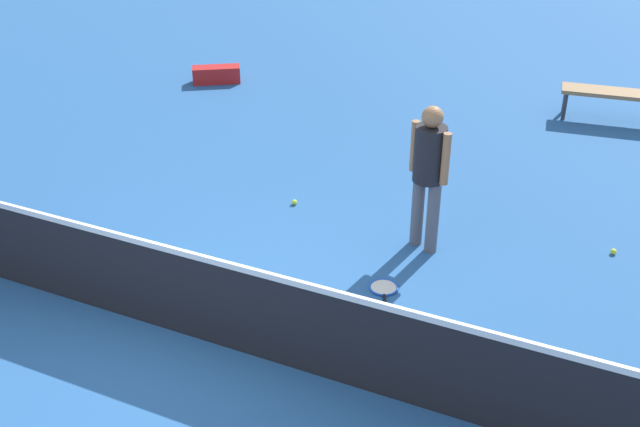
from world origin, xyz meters
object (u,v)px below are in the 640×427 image
at_px(tennis_ball_by_net, 294,202).
at_px(tennis_ball_midcourt, 613,252).
at_px(player_near_side, 429,167).
at_px(equipment_bag, 214,75).
at_px(tennis_racket_near_player, 384,289).
at_px(tennis_ball_near_player, 539,351).
at_px(courtside_bench, 613,95).

bearing_deg(tennis_ball_by_net, tennis_ball_midcourt, -173.04).
height_order(player_near_side, equipment_bag, player_near_side).
bearing_deg(tennis_racket_near_player, equipment_bag, -43.51).
relative_size(player_near_side, tennis_ball_near_player, 25.76).
distance_m(tennis_ball_by_net, equipment_bag, 4.54).
distance_m(tennis_ball_near_player, courtside_bench, 5.98).
bearing_deg(tennis_racket_near_player, tennis_ball_near_player, 167.78).
distance_m(tennis_ball_by_net, courtside_bench, 5.43).
height_order(player_near_side, courtside_bench, player_near_side).
height_order(player_near_side, tennis_ball_near_player, player_near_side).
distance_m(tennis_ball_near_player, tennis_ball_by_net, 3.67).
distance_m(tennis_racket_near_player, equipment_bag, 6.59).
bearing_deg(player_near_side, tennis_ball_near_player, 139.48).
relative_size(tennis_ball_near_player, equipment_bag, 0.08).
bearing_deg(equipment_bag, tennis_racket_near_player, 136.49).
bearing_deg(player_near_side, equipment_bag, -36.16).
xyz_separation_m(tennis_racket_near_player, tennis_ball_by_net, (1.64, -1.24, 0.02)).
relative_size(player_near_side, tennis_ball_by_net, 25.76).
xyz_separation_m(tennis_ball_by_net, tennis_ball_midcourt, (-3.73, -0.46, 0.00)).
relative_size(tennis_ball_midcourt, equipment_bag, 0.08).
bearing_deg(tennis_ball_midcourt, tennis_ball_by_net, 6.96).
bearing_deg(tennis_racket_near_player, tennis_ball_midcourt, -140.89).
xyz_separation_m(tennis_racket_near_player, equipment_bag, (4.77, -4.53, 0.13)).
distance_m(tennis_racket_near_player, tennis_ball_by_net, 2.06).
distance_m(tennis_ball_midcourt, equipment_bag, 7.43).
distance_m(tennis_ball_by_net, tennis_ball_midcourt, 3.76).
distance_m(player_near_side, tennis_ball_by_net, 2.02).
relative_size(player_near_side, equipment_bag, 2.06).
height_order(player_near_side, tennis_ball_by_net, player_near_side).
bearing_deg(tennis_ball_midcourt, tennis_racket_near_player, 39.11).
bearing_deg(player_near_side, tennis_racket_near_player, 83.48).
bearing_deg(tennis_racket_near_player, courtside_bench, -105.69).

